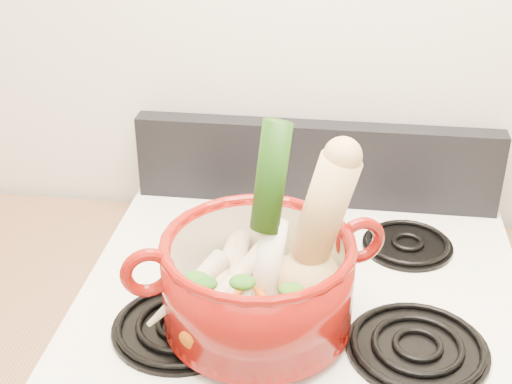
# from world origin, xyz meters

# --- Properties ---
(wall_back) EXTENTS (3.50, 0.02, 2.60)m
(wall_back) POSITION_xyz_m (0.00, 1.75, 1.30)
(wall_back) COLOR silver
(wall_back) RESTS_ON floor
(cooktop) EXTENTS (0.78, 0.67, 0.03)m
(cooktop) POSITION_xyz_m (0.00, 1.40, 0.93)
(cooktop) COLOR white
(cooktop) RESTS_ON stove_body
(control_backsplash) EXTENTS (0.76, 0.05, 0.18)m
(control_backsplash) POSITION_xyz_m (0.00, 1.70, 1.04)
(control_backsplash) COLOR black
(control_backsplash) RESTS_ON cooktop
(burner_front_left) EXTENTS (0.22, 0.22, 0.02)m
(burner_front_left) POSITION_xyz_m (-0.19, 1.24, 0.96)
(burner_front_left) COLOR black
(burner_front_left) RESTS_ON cooktop
(burner_front_right) EXTENTS (0.22, 0.22, 0.02)m
(burner_front_right) POSITION_xyz_m (0.19, 1.24, 0.96)
(burner_front_right) COLOR black
(burner_front_right) RESTS_ON cooktop
(burner_back_left) EXTENTS (0.17, 0.17, 0.02)m
(burner_back_left) POSITION_xyz_m (-0.19, 1.54, 0.96)
(burner_back_left) COLOR black
(burner_back_left) RESTS_ON cooktop
(burner_back_right) EXTENTS (0.17, 0.17, 0.02)m
(burner_back_right) POSITION_xyz_m (0.19, 1.54, 0.96)
(burner_back_right) COLOR black
(burner_back_right) RESTS_ON cooktop
(dutch_oven) EXTENTS (0.39, 0.39, 0.15)m
(dutch_oven) POSITION_xyz_m (-0.07, 1.26, 1.04)
(dutch_oven) COLOR maroon
(dutch_oven) RESTS_ON burner_front_left
(pot_handle_left) EXTENTS (0.08, 0.05, 0.08)m
(pot_handle_left) POSITION_xyz_m (-0.22, 1.19, 1.09)
(pot_handle_left) COLOR maroon
(pot_handle_left) RESTS_ON dutch_oven
(pot_handle_right) EXTENTS (0.08, 0.05, 0.08)m
(pot_handle_right) POSITION_xyz_m (0.09, 1.33, 1.09)
(pot_handle_right) COLOR maroon
(pot_handle_right) RESTS_ON dutch_oven
(squash) EXTENTS (0.20, 0.15, 0.29)m
(squash) POSITION_xyz_m (0.02, 1.28, 1.13)
(squash) COLOR tan
(squash) RESTS_ON dutch_oven
(leek) EXTENTS (0.09, 0.13, 0.32)m
(leek) POSITION_xyz_m (-0.05, 1.27, 1.16)
(leek) COLOR white
(leek) RESTS_ON dutch_oven
(ginger) EXTENTS (0.09, 0.08, 0.05)m
(ginger) POSITION_xyz_m (-0.04, 1.33, 1.02)
(ginger) COLOR tan
(ginger) RESTS_ON dutch_oven
(parsnip_0) EXTENTS (0.16, 0.24, 0.07)m
(parsnip_0) POSITION_xyz_m (-0.11, 1.27, 1.02)
(parsnip_0) COLOR beige
(parsnip_0) RESTS_ON dutch_oven
(parsnip_1) EXTENTS (0.08, 0.21, 0.06)m
(parsnip_1) POSITION_xyz_m (-0.13, 1.29, 1.03)
(parsnip_1) COLOR beige
(parsnip_1) RESTS_ON dutch_oven
(parsnip_2) EXTENTS (0.05, 0.17, 0.05)m
(parsnip_2) POSITION_xyz_m (-0.11, 1.29, 1.03)
(parsnip_2) COLOR beige
(parsnip_2) RESTS_ON dutch_oven
(parsnip_3) EXTENTS (0.12, 0.17, 0.05)m
(parsnip_3) POSITION_xyz_m (-0.18, 1.24, 1.04)
(parsnip_3) COLOR beige
(parsnip_3) RESTS_ON dutch_oven
(carrot_0) EXTENTS (0.05, 0.15, 0.04)m
(carrot_0) POSITION_xyz_m (-0.06, 1.23, 1.02)
(carrot_0) COLOR #C75B09
(carrot_0) RESTS_ON dutch_oven
(carrot_1) EXTENTS (0.09, 0.14, 0.04)m
(carrot_1) POSITION_xyz_m (-0.12, 1.20, 1.02)
(carrot_1) COLOR #BB4F09
(carrot_1) RESTS_ON dutch_oven
(carrot_2) EXTENTS (0.10, 0.15, 0.04)m
(carrot_2) POSITION_xyz_m (-0.04, 1.21, 1.03)
(carrot_2) COLOR #C95A0A
(carrot_2) RESTS_ON dutch_oven
(carrot_3) EXTENTS (0.07, 0.13, 0.04)m
(carrot_3) POSITION_xyz_m (-0.11, 1.20, 1.03)
(carrot_3) COLOR #CA580A
(carrot_3) RESTS_ON dutch_oven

